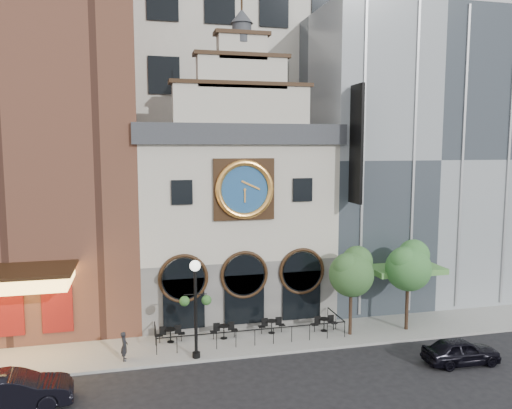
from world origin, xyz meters
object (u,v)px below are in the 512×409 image
object	(u,v)px
pedestrian	(124,346)
tree_left	(352,271)
bistro_0	(170,334)
bistro_1	(224,331)
bistro_2	(272,325)
tree_right	(409,265)
bistro_3	(324,323)
car_right	(461,351)
lamppost	(195,298)
car_left	(13,392)

from	to	relation	value
pedestrian	tree_left	distance (m)	13.12
bistro_0	bistro_1	distance (m)	3.00
bistro_0	bistro_2	world-z (taller)	same
pedestrian	bistro_1	bearing A→B (deg)	-72.90
bistro_1	tree_right	size ratio (longest dim) A/B	0.29
bistro_1	bistro_3	xyz separation A→B (m)	(5.97, -0.26, 0.00)
bistro_3	tree_left	distance (m)	3.66
bistro_2	tree_right	xyz separation A→B (m)	(8.06, -1.23, 3.47)
bistro_3	car_right	bearing A→B (deg)	-46.42
lamppost	tree_right	bearing A→B (deg)	10.39
car_left	pedestrian	xyz separation A→B (m)	(4.47, 3.58, 0.11)
bistro_3	car_right	distance (m)	7.64
bistro_0	tree_left	distance (m)	10.89
bistro_0	tree_left	size ratio (longest dim) A/B	0.31
bistro_1	pedestrian	world-z (taller)	pedestrian
bistro_0	car_left	distance (m)	8.80
bistro_2	tree_left	distance (m)	5.67
bistro_1	tree_left	bearing A→B (deg)	-8.19
car_left	bistro_2	bearing A→B (deg)	-72.70
car_right	tree_left	size ratio (longest dim) A/B	0.76
bistro_3	pedestrian	xyz separation A→B (m)	(-11.42, -1.43, 0.29)
bistro_2	car_left	world-z (taller)	car_left
car_right	tree_right	bearing A→B (deg)	6.16
tree_right	car_left	bearing A→B (deg)	-168.62
bistro_2	bistro_3	bearing A→B (deg)	-7.32
tree_right	bistro_2	bearing A→B (deg)	171.35
pedestrian	tree_left	xyz separation A→B (m)	(12.75, 0.64, 3.02)
bistro_3	car_right	xyz separation A→B (m)	(5.27, -5.54, 0.05)
bistro_3	car_right	size ratio (longest dim) A/B	0.40
bistro_1	tree_right	bearing A→B (deg)	-5.66
bistro_0	bistro_2	distance (m)	5.85
bistro_3	car_left	distance (m)	16.66
bistro_2	tree_right	bearing A→B (deg)	-8.65
car_right	pedestrian	size ratio (longest dim) A/B	2.61
bistro_1	car_right	xyz separation A→B (m)	(11.24, -5.79, 0.05)
bistro_0	car_left	size ratio (longest dim) A/B	0.33
lamppost	tree_left	distance (m)	9.24
bistro_1	tree_right	xyz separation A→B (m)	(10.92, -1.08, 3.47)
tree_left	tree_right	size ratio (longest dim) A/B	0.96
bistro_1	car_right	size ratio (longest dim) A/B	0.40
tree_left	bistro_0	bearing A→B (deg)	173.28
bistro_1	bistro_3	world-z (taller)	same
tree_left	bistro_3	bearing A→B (deg)	149.20
bistro_0	car_right	size ratio (longest dim) A/B	0.40
car_right	tree_right	size ratio (longest dim) A/B	0.73
car_right	tree_right	xyz separation A→B (m)	(-0.32, 4.71, 3.42)
pedestrian	tree_right	size ratio (longest dim) A/B	0.28
tree_right	lamppost	bearing A→B (deg)	-174.95
bistro_3	bistro_1	bearing A→B (deg)	177.55
bistro_3	car_left	size ratio (longest dim) A/B	0.33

